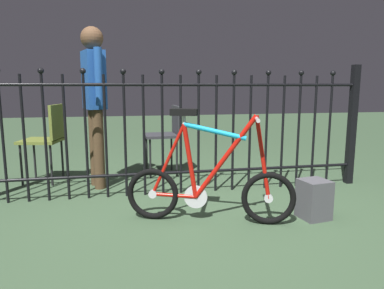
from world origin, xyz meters
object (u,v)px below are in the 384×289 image
object	(u,v)px
chair_olive	(48,135)
person_visitor	(94,94)
display_crate	(314,199)
bicycle	(209,185)
chair_charcoal	(167,131)

from	to	relation	value
chair_olive	person_visitor	world-z (taller)	person_visitor
chair_olive	display_crate	xyz separation A→B (m)	(2.25, -1.55, -0.36)
bicycle	chair_charcoal	bearing A→B (deg)	94.46
chair_charcoal	chair_olive	bearing A→B (deg)	-175.12
display_crate	bicycle	bearing A→B (deg)	173.81
bicycle	chair_charcoal	size ratio (longest dim) A/B	1.53
chair_charcoal	person_visitor	size ratio (longest dim) A/B	0.50
chair_charcoal	person_visitor	xyz separation A→B (m)	(-0.78, -0.40, 0.45)
bicycle	chair_olive	distance (m)	2.05
chair_charcoal	chair_olive	distance (m)	1.31
bicycle	display_crate	world-z (taller)	bicycle
chair_charcoal	person_visitor	distance (m)	0.99
bicycle	chair_charcoal	world-z (taller)	bicycle
display_crate	chair_olive	bearing A→B (deg)	145.49
display_crate	chair_charcoal	bearing A→B (deg)	119.80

